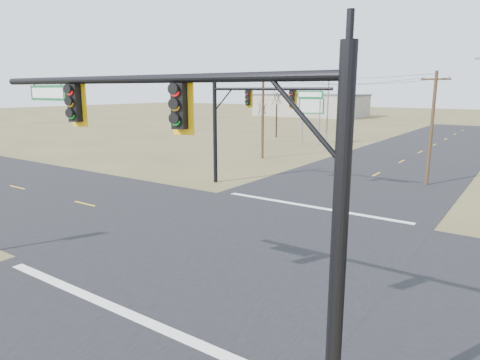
# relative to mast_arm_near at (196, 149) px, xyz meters

# --- Properties ---
(ground) EXTENTS (320.00, 320.00, 0.00)m
(ground) POSITION_rel_mast_arm_near_xyz_m (-4.39, 8.27, -5.71)
(ground) COLOR brown
(ground) RESTS_ON ground
(road_ew) EXTENTS (160.00, 14.00, 0.02)m
(road_ew) POSITION_rel_mast_arm_near_xyz_m (-4.39, 8.27, -5.70)
(road_ew) COLOR black
(road_ew) RESTS_ON ground
(road_ns) EXTENTS (14.00, 160.00, 0.02)m
(road_ns) POSITION_rel_mast_arm_near_xyz_m (-4.39, 8.27, -5.70)
(road_ns) COLOR black
(road_ns) RESTS_ON ground
(stop_bar_near) EXTENTS (12.00, 0.40, 0.01)m
(stop_bar_near) POSITION_rel_mast_arm_near_xyz_m (-4.39, 0.77, -5.68)
(stop_bar_near) COLOR silver
(stop_bar_near) RESTS_ON road_ns
(stop_bar_far) EXTENTS (12.00, 0.40, 0.01)m
(stop_bar_far) POSITION_rel_mast_arm_near_xyz_m (-4.39, 15.77, -5.68)
(stop_bar_far) COLOR silver
(stop_bar_far) RESTS_ON road_ns
(mast_arm_near) EXTENTS (11.44, 0.50, 7.89)m
(mast_arm_near) POSITION_rel_mast_arm_near_xyz_m (0.00, 0.00, 0.00)
(mast_arm_near) COLOR black
(mast_arm_near) RESTS_ON ground
(mast_arm_far) EXTENTS (9.48, 0.57, 7.68)m
(mast_arm_far) POSITION_rel_mast_arm_near_xyz_m (-10.86, 18.11, -0.20)
(mast_arm_far) COLOR black
(mast_arm_far) RESTS_ON ground
(utility_pole_near) EXTENTS (1.92, 0.92, 8.36)m
(utility_pole_near) POSITION_rel_mast_arm_near_xyz_m (-0.02, 26.35, -1.33)
(utility_pole_near) COLOR #4E3921
(utility_pole_near) RESTS_ON ground
(utility_pole_far) EXTENTS (2.14, 0.30, 8.75)m
(utility_pole_far) POSITION_rel_mast_arm_near_xyz_m (-16.93, 30.17, -1.14)
(utility_pole_far) COLOR #4E3921
(utility_pole_far) RESTS_ON ground
(highway_sign) EXTENTS (2.92, 1.40, 5.96)m
(highway_sign) POSITION_rel_mast_arm_near_xyz_m (-17.75, 43.23, -1.49)
(highway_sign) COLOR gray
(highway_sign) RESTS_ON ground
(streetlight_c) EXTENTS (2.66, 0.39, 9.50)m
(streetlight_c) POSITION_rel_mast_arm_near_xyz_m (-16.66, 46.36, -0.38)
(streetlight_c) COLOR gray
(streetlight_c) RESTS_ON ground
(bare_tree_a) EXTENTS (3.14, 3.14, 5.98)m
(bare_tree_a) POSITION_rel_mast_arm_near_xyz_m (-23.92, 41.24, -0.98)
(bare_tree_a) COLOR black
(bare_tree_a) RESTS_ON ground
(bare_tree_b) EXTENTS (3.89, 3.89, 7.50)m
(bare_tree_b) POSITION_rel_mast_arm_near_xyz_m (-25.83, 48.38, 0.29)
(bare_tree_b) COLOR black
(bare_tree_b) RESTS_ON ground
(warehouse_left) EXTENTS (28.00, 14.00, 5.50)m
(warehouse_left) POSITION_rel_mast_arm_near_xyz_m (-44.39, 98.27, -2.96)
(warehouse_left) COLOR #AAA497
(warehouse_left) RESTS_ON ground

